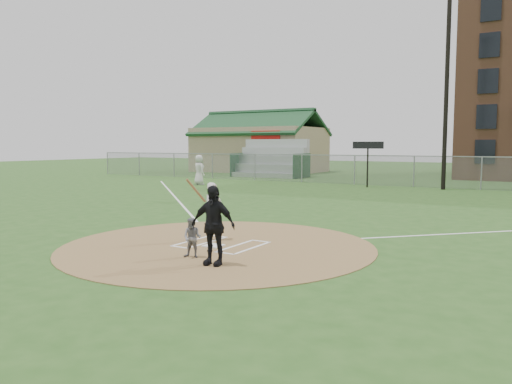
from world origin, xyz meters
The scene contains 14 objects.
ground centered at (0.00, 0.00, 0.00)m, with size 140.00×140.00×0.00m, color #274E1A.
dirt_circle centered at (0.00, 0.00, 0.01)m, with size 8.40×8.40×0.02m, color olive.
home_plate centered at (-0.03, -0.17, 0.04)m, with size 0.46×0.46×0.03m, color white.
foul_line_third centered at (-9.00, 9.00, 0.01)m, with size 0.10×24.00×0.01m, color white.
catcher centered at (0.32, -1.53, 0.50)m, with size 0.47×0.36×0.96m, color slate.
umpire centered at (1.16, -1.85, 0.92)m, with size 1.06×0.44×1.80m, color black.
ondeck_player centered at (-12.98, 16.26, 1.02)m, with size 1.00×0.65×2.04m, color silver.
batters_boxes centered at (0.00, 0.15, 0.03)m, with size 2.08×1.88×0.01m.
batter_at_plate centered at (-0.57, 0.57, 0.85)m, with size 0.74×1.01×1.78m.
outfield_fence centered at (0.00, 22.00, 1.02)m, with size 56.08×0.08×2.03m.
bleachers centered at (-13.00, 26.20, 1.59)m, with size 6.08×3.20×3.20m.
clubhouse centered at (-18.00, 32.99, 2.39)m, with size 12.20×8.71×6.23m.
light_pole centered at (2.00, 21.00, 6.61)m, with size 1.20×0.30×12.22m.
scoreboard_sign centered at (-2.50, 20.20, 2.39)m, with size 2.00×0.10×2.93m.
Camera 1 is at (7.65, -10.88, 2.72)m, focal length 35.00 mm.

